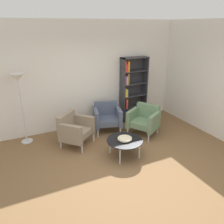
% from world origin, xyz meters
% --- Properties ---
extents(ground_plane, '(8.32, 8.32, 0.00)m').
position_xyz_m(ground_plane, '(0.00, 0.00, 0.00)').
color(ground_plane, brown).
extents(plaster_back_panel, '(6.40, 0.12, 2.90)m').
position_xyz_m(plaster_back_panel, '(0.00, 2.46, 1.45)').
color(plaster_back_panel, silver).
rests_on(plaster_back_panel, ground_plane).
extents(plaster_right_partition, '(0.12, 5.20, 2.90)m').
position_xyz_m(plaster_right_partition, '(2.86, 0.60, 1.45)').
color(plaster_right_partition, silver).
rests_on(plaster_right_partition, ground_plane).
extents(bookshelf_tall, '(0.80, 0.30, 1.90)m').
position_xyz_m(bookshelf_tall, '(1.40, 2.25, 0.94)').
color(bookshelf_tall, '#333338').
rests_on(bookshelf_tall, ground_plane).
extents(coffee_table_low, '(0.80, 0.80, 0.40)m').
position_xyz_m(coffee_table_low, '(0.22, 0.47, 0.37)').
color(coffee_table_low, black).
rests_on(coffee_table_low, ground_plane).
extents(decorative_bowl, '(0.32, 0.32, 0.05)m').
position_xyz_m(decorative_bowl, '(0.22, 0.47, 0.43)').
color(decorative_bowl, beige).
rests_on(decorative_bowl, coffee_table_low).
extents(armchair_near_window, '(0.95, 0.95, 0.78)m').
position_xyz_m(armchair_near_window, '(-0.62, 1.45, 0.41)').
color(armchair_near_window, gray).
rests_on(armchair_near_window, ground_plane).
extents(armchair_by_bookshelf, '(0.86, 0.82, 0.78)m').
position_xyz_m(armchair_by_bookshelf, '(0.40, 1.82, 0.41)').
color(armchair_by_bookshelf, '#4C566B').
rests_on(armchair_by_bookshelf, ground_plane).
extents(armchair_corner_red, '(0.92, 0.94, 0.78)m').
position_xyz_m(armchair_corner_red, '(1.22, 1.21, 0.41)').
color(armchair_corner_red, slate).
rests_on(armchair_corner_red, ground_plane).
extents(floor_lamp_torchiere, '(0.32, 0.32, 1.74)m').
position_xyz_m(floor_lamp_torchiere, '(-1.69, 2.10, 1.45)').
color(floor_lamp_torchiere, silver).
rests_on(floor_lamp_torchiere, ground_plane).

